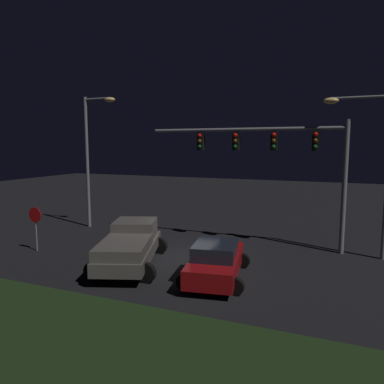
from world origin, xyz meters
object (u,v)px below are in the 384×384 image
at_px(car_sedan, 216,261).
at_px(street_lamp_right, 373,154).
at_px(pickup_truck, 131,243).
at_px(street_lamp_left, 92,147).
at_px(stop_sign, 35,220).
at_px(traffic_signal_gantry, 275,150).

distance_m(car_sedan, street_lamp_right, 8.88).
xyz_separation_m(pickup_truck, street_lamp_left, (-6.20, 5.62, 4.17)).
height_order(car_sedan, street_lamp_left, street_lamp_left).
bearing_deg(pickup_truck, street_lamp_left, 27.99).
xyz_separation_m(car_sedan, street_lamp_right, (5.73, 5.38, 4.13)).
distance_m(pickup_truck, stop_sign, 5.54).
relative_size(traffic_signal_gantry, stop_sign, 4.63).
bearing_deg(street_lamp_left, stop_sign, -83.02).
xyz_separation_m(car_sedan, traffic_signal_gantry, (1.22, 5.62, 4.29)).
bearing_deg(traffic_signal_gantry, pickup_truck, -134.20).
bearing_deg(car_sedan, street_lamp_left, 50.69).
bearing_deg(pickup_truck, stop_sign, 69.94).
bearing_deg(stop_sign, car_sedan, -1.37).
distance_m(pickup_truck, car_sedan, 4.06).
bearing_deg(traffic_signal_gantry, street_lamp_right, -3.10).
bearing_deg(street_lamp_left, traffic_signal_gantry, -1.00).
bearing_deg(stop_sign, street_lamp_right, 18.62).
bearing_deg(car_sedan, traffic_signal_gantry, -21.95).
xyz_separation_m(pickup_truck, car_sedan, (4.05, -0.21, -0.26)).
relative_size(traffic_signal_gantry, street_lamp_right, 1.36).
relative_size(street_lamp_left, street_lamp_right, 1.09).
bearing_deg(pickup_truck, traffic_signal_gantry, -64.03).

